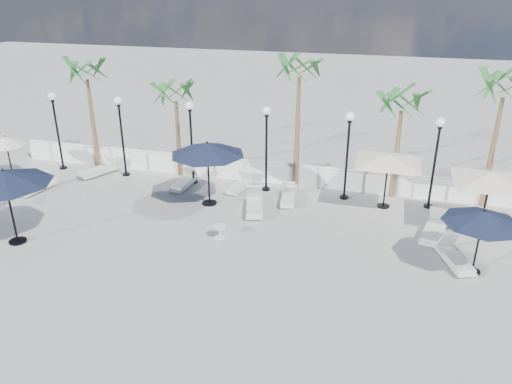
% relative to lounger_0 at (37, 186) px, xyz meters
% --- Properties ---
extents(ground, '(100.00, 100.00, 0.00)m').
position_rel_lounger_0_xyz_m(ground, '(9.87, -3.70, -0.24)').
color(ground, gray).
rests_on(ground, ground).
extents(balustrade, '(26.00, 0.30, 1.01)m').
position_rel_lounger_0_xyz_m(balustrade, '(9.87, 3.80, 0.23)').
color(balustrade, white).
rests_on(balustrade, ground).
extents(lamppost_0, '(0.36, 0.36, 3.84)m').
position_rel_lounger_0_xyz_m(lamppost_0, '(-0.63, 2.80, 2.26)').
color(lamppost_0, black).
rests_on(lamppost_0, ground).
extents(lamppost_1, '(0.36, 0.36, 3.84)m').
position_rel_lounger_0_xyz_m(lamppost_1, '(2.87, 2.80, 2.26)').
color(lamppost_1, black).
rests_on(lamppost_1, ground).
extents(lamppost_2, '(0.36, 0.36, 3.84)m').
position_rel_lounger_0_xyz_m(lamppost_2, '(6.37, 2.80, 2.26)').
color(lamppost_2, black).
rests_on(lamppost_2, ground).
extents(lamppost_3, '(0.36, 0.36, 3.84)m').
position_rel_lounger_0_xyz_m(lamppost_3, '(9.87, 2.80, 2.26)').
color(lamppost_3, black).
rests_on(lamppost_3, ground).
extents(lamppost_4, '(0.36, 0.36, 3.84)m').
position_rel_lounger_0_xyz_m(lamppost_4, '(13.37, 2.80, 2.26)').
color(lamppost_4, black).
rests_on(lamppost_4, ground).
extents(lamppost_5, '(0.36, 0.36, 3.84)m').
position_rel_lounger_0_xyz_m(lamppost_5, '(16.87, 2.80, 2.26)').
color(lamppost_5, black).
rests_on(lamppost_5, ground).
extents(palm_0, '(2.60, 2.60, 5.50)m').
position_rel_lounger_0_xyz_m(palm_0, '(0.87, 3.60, 4.30)').
color(palm_0, brown).
rests_on(palm_0, ground).
extents(palm_1, '(2.60, 2.60, 4.70)m').
position_rel_lounger_0_xyz_m(palm_1, '(5.37, 3.60, 3.52)').
color(palm_1, brown).
rests_on(palm_1, ground).
extents(palm_2, '(2.60, 2.60, 6.10)m').
position_rel_lounger_0_xyz_m(palm_2, '(11.07, 3.60, 4.88)').
color(palm_2, brown).
rests_on(palm_2, ground).
extents(palm_3, '(2.60, 2.60, 4.90)m').
position_rel_lounger_0_xyz_m(palm_3, '(15.37, 3.60, 3.71)').
color(palm_3, brown).
rests_on(palm_3, ground).
extents(palm_4, '(2.60, 2.60, 5.70)m').
position_rel_lounger_0_xyz_m(palm_4, '(19.07, 3.60, 4.49)').
color(palm_4, brown).
rests_on(palm_4, ground).
extents(lounger_0, '(0.95, 1.96, 0.71)m').
position_rel_lounger_0_xyz_m(lounger_0, '(0.00, 0.00, 0.00)').
color(lounger_0, silver).
rests_on(lounger_0, ground).
extents(lounger_1, '(0.71, 1.90, 0.70)m').
position_rel_lounger_0_xyz_m(lounger_1, '(6.15, 2.16, -0.00)').
color(lounger_1, silver).
rests_on(lounger_1, ground).
extents(lounger_2, '(1.41, 2.07, 0.75)m').
position_rel_lounger_0_xyz_m(lounger_2, '(1.55, 2.52, 0.01)').
color(lounger_2, silver).
rests_on(lounger_2, ground).
extents(lounger_3, '(1.17, 2.16, 0.77)m').
position_rel_lounger_0_xyz_m(lounger_3, '(9.94, 0.55, 0.02)').
color(lounger_3, silver).
rests_on(lounger_3, ground).
extents(lounger_4, '(0.81, 1.78, 0.64)m').
position_rel_lounger_0_xyz_m(lounger_4, '(11.09, 1.80, -0.02)').
color(lounger_4, silver).
rests_on(lounger_4, ground).
extents(lounger_5, '(0.84, 1.82, 0.66)m').
position_rel_lounger_0_xyz_m(lounger_5, '(8.70, 2.52, -0.02)').
color(lounger_5, silver).
rests_on(lounger_5, ground).
extents(lounger_6, '(1.19, 1.98, 0.71)m').
position_rel_lounger_0_xyz_m(lounger_6, '(17.52, -1.69, 0.00)').
color(lounger_6, silver).
rests_on(lounger_6, ground).
extents(lounger_8, '(1.14, 2.24, 0.80)m').
position_rel_lounger_0_xyz_m(lounger_8, '(16.94, 0.18, 0.03)').
color(lounger_8, silver).
rests_on(lounger_8, ground).
extents(side_table_0, '(0.58, 0.58, 0.56)m').
position_rel_lounger_0_xyz_m(side_table_0, '(-0.24, -1.91, 0.10)').
color(side_table_0, silver).
rests_on(side_table_0, ground).
extents(side_table_1, '(0.50, 0.50, 0.49)m').
position_rel_lounger_0_xyz_m(side_table_1, '(9.30, -1.98, 0.06)').
color(side_table_1, silver).
rests_on(side_table_1, ground).
extents(side_table_2, '(0.53, 0.53, 0.51)m').
position_rel_lounger_0_xyz_m(side_table_2, '(11.08, 2.50, 0.07)').
color(side_table_2, silver).
rests_on(side_table_2, ground).
extents(parasol_navy_left, '(3.24, 3.24, 2.86)m').
position_rel_lounger_0_xyz_m(parasol_navy_left, '(2.30, -4.20, 2.28)').
color(parasol_navy_left, black).
rests_on(parasol_navy_left, ground).
extents(parasol_navy_mid, '(3.10, 3.10, 2.78)m').
position_rel_lounger_0_xyz_m(parasol_navy_mid, '(7.91, 0.76, 2.20)').
color(parasol_navy_mid, black).
rests_on(parasol_navy_mid, ground).
extents(parasol_navy_right, '(2.52, 2.52, 2.26)m').
position_rel_lounger_0_xyz_m(parasol_navy_right, '(18.05, -2.03, 1.75)').
color(parasol_navy_right, black).
rests_on(parasol_navy_right, ground).
extents(parasol_cream_sq_a, '(5.12, 5.12, 2.52)m').
position_rel_lounger_0_xyz_m(parasol_cream_sq_a, '(15.06, 2.37, 2.09)').
color(parasol_cream_sq_a, black).
rests_on(parasol_cream_sq_a, ground).
extents(parasol_cream_sq_b, '(5.12, 5.12, 2.56)m').
position_rel_lounger_0_xyz_m(parasol_cream_sq_b, '(18.69, 1.14, 2.13)').
color(parasol_cream_sq_b, black).
rests_on(parasol_cream_sq_b, ground).
extents(parasol_cream_small, '(1.75, 1.75, 2.15)m').
position_rel_lounger_0_xyz_m(parasol_cream_small, '(-2.13, 0.99, 1.60)').
color(parasol_cream_small, black).
rests_on(parasol_cream_small, ground).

